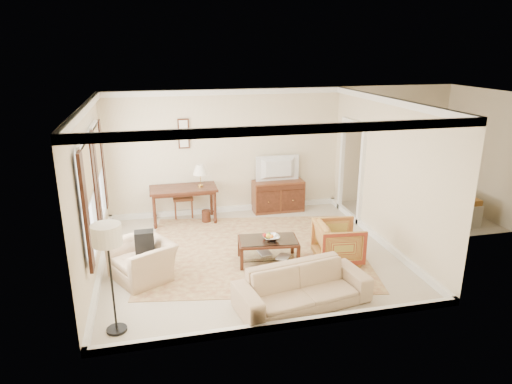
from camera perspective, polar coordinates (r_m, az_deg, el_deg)
name	(u,v)px	position (r m, az deg, el deg)	size (l,w,h in m)	color
room_shell	(249,126)	(8.07, -0.90, 8.23)	(5.51, 5.01, 2.91)	beige
annex_bedroom	(426,201)	(11.40, 20.45, -1.10)	(3.00, 2.70, 2.90)	beige
window_front	(88,200)	(7.49, -20.27, -0.91)	(0.12, 1.56, 1.80)	#CCB284
window_rear	(98,173)	(9.02, -19.18, 2.27)	(0.12, 1.56, 1.80)	#CCB284
doorway	(351,172)	(10.62, 11.79, 2.48)	(0.10, 1.12, 2.25)	white
rug	(255,250)	(8.97, -0.18, -7.30)	(4.15, 3.56, 0.01)	brown
writing_desk	(183,192)	(10.30, -9.06, -0.02)	(1.48, 0.74, 0.81)	#4E2416
desk_chair	(183,195)	(10.69, -9.17, -0.35)	(0.45, 0.45, 1.05)	brown
desk_lamp	(200,176)	(10.23, -6.99, 2.04)	(0.32, 0.32, 0.50)	silver
framed_prints	(184,133)	(10.44, -9.04, 7.24)	(0.25, 0.04, 0.68)	#4E2416
sideboard	(278,196)	(10.97, 2.77, -0.49)	(1.22, 0.47, 0.75)	brown
tv	(279,161)	(10.71, 2.87, 3.90)	(0.99, 0.57, 0.13)	black
coffee_table	(268,245)	(8.39, 1.53, -6.58)	(1.14, 0.76, 0.46)	#4E2416
fruit_bowl	(271,237)	(8.31, 1.92, -5.64)	(0.42, 0.42, 0.10)	silver
book_a	(259,253)	(8.45, 0.37, -7.67)	(0.28, 0.04, 0.38)	brown
book_b	(278,256)	(8.38, 2.76, -7.95)	(0.28, 0.03, 0.38)	brown
striped_armchair	(338,240)	(8.53, 10.27, -5.96)	(0.81, 0.76, 0.83)	maroon
club_armchair	(142,254)	(8.05, -14.09, -7.54)	(1.01, 0.66, 0.88)	tan
backpack	(144,240)	(7.98, -13.78, -5.80)	(0.32, 0.22, 0.40)	black
sofa	(303,281)	(7.10, 5.85, -11.01)	(2.06, 0.60, 0.80)	tan
floor_lamp	(107,243)	(6.33, -18.07, -6.07)	(0.39, 0.39, 1.60)	black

